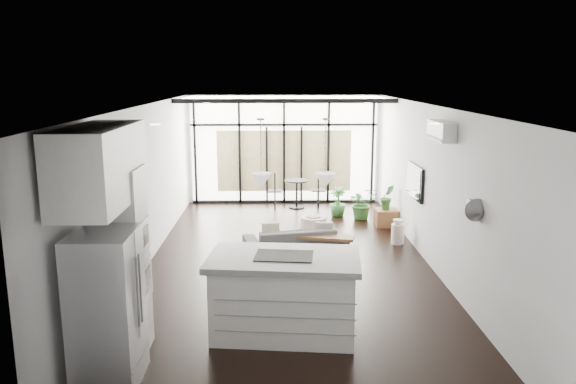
{
  "coord_description": "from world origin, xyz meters",
  "views": [
    {
      "loc": [
        -0.22,
        -9.53,
        3.32
      ],
      "look_at": [
        0.0,
        0.3,
        1.25
      ],
      "focal_mm": 35.0,
      "sensor_mm": 36.0,
      "label": 1
    }
  ],
  "objects_px": {
    "tv": "(415,181)",
    "sofa": "(295,237)",
    "console_bench": "(313,247)",
    "milk_can": "(398,232)",
    "fridge": "(107,309)",
    "island": "(284,295)",
    "pouf": "(313,227)"
  },
  "relations": [
    {
      "from": "pouf",
      "to": "tv",
      "type": "bearing_deg",
      "value": -19.52
    },
    {
      "from": "island",
      "to": "fridge",
      "type": "height_order",
      "value": "fridge"
    },
    {
      "from": "fridge",
      "to": "pouf",
      "type": "relative_size",
      "value": 3.15
    },
    {
      "from": "sofa",
      "to": "console_bench",
      "type": "xyz_separation_m",
      "value": [
        0.33,
        -0.25,
        -0.13
      ]
    },
    {
      "from": "fridge",
      "to": "tv",
      "type": "distance_m",
      "value": 6.63
    },
    {
      "from": "milk_can",
      "to": "tv",
      "type": "distance_m",
      "value": 1.1
    },
    {
      "from": "island",
      "to": "pouf",
      "type": "bearing_deg",
      "value": 87.41
    },
    {
      "from": "sofa",
      "to": "tv",
      "type": "distance_m",
      "value": 2.56
    },
    {
      "from": "island",
      "to": "pouf",
      "type": "xyz_separation_m",
      "value": [
        0.67,
        4.4,
        -0.31
      ]
    },
    {
      "from": "island",
      "to": "console_bench",
      "type": "height_order",
      "value": "island"
    },
    {
      "from": "island",
      "to": "console_bench",
      "type": "distance_m",
      "value": 3.03
    },
    {
      "from": "console_bench",
      "to": "milk_can",
      "type": "height_order",
      "value": "milk_can"
    },
    {
      "from": "island",
      "to": "pouf",
      "type": "distance_m",
      "value": 4.46
    },
    {
      "from": "island",
      "to": "milk_can",
      "type": "bearing_deg",
      "value": 65.33
    },
    {
      "from": "console_bench",
      "to": "pouf",
      "type": "xyz_separation_m",
      "value": [
        0.09,
        1.44,
        -0.02
      ]
    },
    {
      "from": "sofa",
      "to": "milk_can",
      "type": "height_order",
      "value": "sofa"
    },
    {
      "from": "fridge",
      "to": "sofa",
      "type": "distance_m",
      "value": 4.87
    },
    {
      "from": "fridge",
      "to": "milk_can",
      "type": "height_order",
      "value": "fridge"
    },
    {
      "from": "fridge",
      "to": "island",
      "type": "bearing_deg",
      "value": 30.4
    },
    {
      "from": "tv",
      "to": "sofa",
      "type": "bearing_deg",
      "value": -167.49
    },
    {
      "from": "island",
      "to": "fridge",
      "type": "distance_m",
      "value": 2.25
    },
    {
      "from": "fridge",
      "to": "console_bench",
      "type": "distance_m",
      "value": 4.83
    },
    {
      "from": "pouf",
      "to": "sofa",
      "type": "bearing_deg",
      "value": -109.63
    },
    {
      "from": "pouf",
      "to": "console_bench",
      "type": "bearing_deg",
      "value": -93.77
    },
    {
      "from": "fridge",
      "to": "console_bench",
      "type": "xyz_separation_m",
      "value": [
        2.5,
        4.08,
        -0.61
      ]
    },
    {
      "from": "fridge",
      "to": "pouf",
      "type": "height_order",
      "value": "fridge"
    },
    {
      "from": "pouf",
      "to": "tv",
      "type": "height_order",
      "value": "tv"
    },
    {
      "from": "pouf",
      "to": "fridge",
      "type": "bearing_deg",
      "value": -115.17
    },
    {
      "from": "pouf",
      "to": "tv",
      "type": "relative_size",
      "value": 0.49
    },
    {
      "from": "island",
      "to": "pouf",
      "type": "height_order",
      "value": "island"
    },
    {
      "from": "pouf",
      "to": "tv",
      "type": "xyz_separation_m",
      "value": [
        1.9,
        -0.68,
        1.08
      ]
    },
    {
      "from": "island",
      "to": "sofa",
      "type": "bearing_deg",
      "value": 91.7
    }
  ]
}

